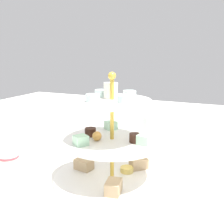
# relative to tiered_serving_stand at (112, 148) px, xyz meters

# --- Properties ---
(ground_plane) EXTENTS (2.40, 2.40, 0.00)m
(ground_plane) POSITION_rel_tiered_serving_stand_xyz_m (-0.00, -0.00, -0.09)
(ground_plane) COLOR silver
(tiered_serving_stand) EXTENTS (0.31, 0.31, 0.29)m
(tiered_serving_stand) POSITION_rel_tiered_serving_stand_xyz_m (0.00, 0.00, 0.00)
(tiered_serving_stand) COLOR white
(tiered_serving_stand) RESTS_ON ground_plane
(water_glass_tall_right) EXTENTS (0.07, 0.07, 0.12)m
(water_glass_tall_right) POSITION_rel_tiered_serving_stand_xyz_m (0.28, -0.02, -0.03)
(water_glass_tall_right) COLOR silver
(water_glass_tall_right) RESTS_ON ground_plane
(teacup_with_saucer) EXTENTS (0.09, 0.09, 0.05)m
(teacup_with_saucer) POSITION_rel_tiered_serving_stand_xyz_m (-0.08, 0.28, -0.06)
(teacup_with_saucer) COLOR white
(teacup_with_saucer) RESTS_ON ground_plane
(butter_knife_right) EXTENTS (0.15, 0.11, 0.00)m
(butter_knife_right) POSITION_rel_tiered_serving_stand_xyz_m (0.17, 0.28, -0.09)
(butter_knife_right) COLOR silver
(butter_knife_right) RESTS_ON ground_plane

